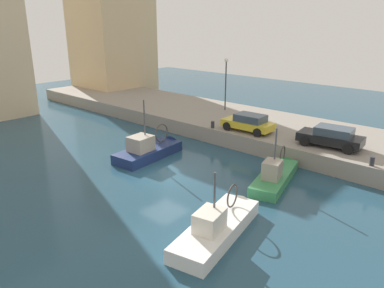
% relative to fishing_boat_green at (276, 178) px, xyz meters
% --- Properties ---
extents(water_surface, '(80.00, 80.00, 0.00)m').
position_rel_fishing_boat_green_xyz_m(water_surface, '(-4.20, 5.56, -0.13)').
color(water_surface, navy).
rests_on(water_surface, ground).
extents(quay_wall, '(9.00, 56.00, 1.20)m').
position_rel_fishing_boat_green_xyz_m(quay_wall, '(7.30, 5.56, 0.47)').
color(quay_wall, gray).
rests_on(quay_wall, ground).
extents(fishing_boat_green, '(6.49, 3.07, 4.24)m').
position_rel_fishing_boat_green_xyz_m(fishing_boat_green, '(0.00, 0.00, 0.00)').
color(fishing_boat_green, '#388951').
rests_on(fishing_boat_green, ground).
extents(fishing_boat_navy, '(6.23, 2.54, 5.14)m').
position_rel_fishing_boat_green_xyz_m(fishing_boat_navy, '(-2.19, 8.89, 0.03)').
color(fishing_boat_navy, navy).
rests_on(fishing_boat_navy, ground).
extents(fishing_boat_white, '(6.86, 3.02, 4.07)m').
position_rel_fishing_boat_green_xyz_m(fishing_boat_white, '(-6.99, -1.06, -0.02)').
color(fishing_boat_white, white).
rests_on(fishing_boat_white, ground).
extents(parked_car_yellow, '(2.02, 4.02, 1.34)m').
position_rel_fishing_boat_green_xyz_m(parked_car_yellow, '(4.30, 4.96, 1.75)').
color(parked_car_yellow, gold).
rests_on(parked_car_yellow, quay_wall).
extents(parked_car_black, '(2.34, 4.32, 1.39)m').
position_rel_fishing_boat_green_xyz_m(parked_car_black, '(4.90, -1.24, 1.78)').
color(parked_car_black, black).
rests_on(parked_car_black, quay_wall).
extents(mooring_bollard_south, '(0.28, 0.28, 0.55)m').
position_rel_fishing_boat_green_xyz_m(mooring_bollard_south, '(3.15, -4.44, 1.34)').
color(mooring_bollard_south, '#2D2D33').
rests_on(mooring_bollard_south, quay_wall).
extents(mooring_bollard_mid, '(0.28, 0.28, 0.55)m').
position_rel_fishing_boat_green_xyz_m(mooring_bollard_mid, '(3.15, 7.56, 1.34)').
color(mooring_bollard_mid, '#2D2D33').
rests_on(mooring_bollard_mid, quay_wall).
extents(quay_streetlamp, '(0.36, 0.36, 4.83)m').
position_rel_fishing_boat_green_xyz_m(quay_streetlamp, '(8.80, 10.59, 4.32)').
color(quay_streetlamp, '#38383D').
rests_on(quay_streetlamp, quay_wall).
extents(waterfront_building_central, '(8.56, 8.23, 17.14)m').
position_rel_fishing_boat_green_xyz_m(waterfront_building_central, '(10.68, 30.08, 8.45)').
color(waterfront_building_central, '#D1B284').
rests_on(waterfront_building_central, ground).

